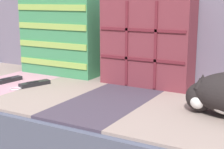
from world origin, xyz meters
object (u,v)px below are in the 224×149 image
(game_remote_near, at_px, (33,84))
(throw_pillow_striped, at_px, (59,35))
(couch, at_px, (120,142))
(throw_pillow_quilted, at_px, (147,43))
(game_remote_far, at_px, (6,81))

(game_remote_near, bearing_deg, throw_pillow_striped, 101.37)
(couch, height_order, throw_pillow_quilted, throw_pillow_quilted)
(couch, distance_m, throw_pillow_striped, 0.66)
(couch, relative_size, throw_pillow_striped, 4.85)
(throw_pillow_striped, xyz_separation_m, game_remote_near, (0.05, -0.27, -0.20))
(throw_pillow_quilted, relative_size, game_remote_near, 2.13)
(throw_pillow_striped, bearing_deg, game_remote_near, -78.63)
(throw_pillow_quilted, distance_m, game_remote_near, 0.55)
(throw_pillow_quilted, bearing_deg, throw_pillow_striped, -179.94)
(throw_pillow_striped, relative_size, game_remote_far, 2.17)
(couch, xyz_separation_m, throw_pillow_quilted, (0.03, 0.20, 0.41))
(couch, height_order, game_remote_far, game_remote_far)
(throw_pillow_quilted, xyz_separation_m, throw_pillow_striped, (-0.49, -0.00, 0.01))
(couch, distance_m, throw_pillow_quilted, 0.46)
(couch, height_order, game_remote_near, game_remote_near)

